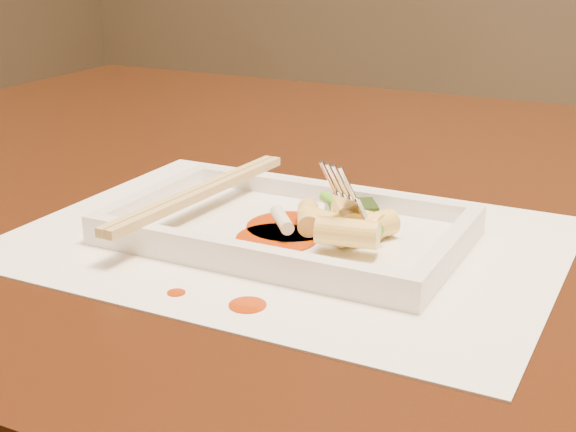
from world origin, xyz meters
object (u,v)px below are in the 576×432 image
at_px(chopstick_a, 196,191).
at_px(fork, 388,138).
at_px(plate_base, 288,233).
at_px(table, 401,286).
at_px(placemat, 288,239).

bearing_deg(chopstick_a, fork, 6.75).
bearing_deg(plate_base, fork, 14.42).
bearing_deg(plate_base, chopstick_a, -180.00).
relative_size(table, plate_base, 5.38).
bearing_deg(placemat, table, 78.59).
bearing_deg(table, fork, -77.10).
bearing_deg(placemat, fork, 14.42).
distance_m(table, plate_base, 0.21).
distance_m(placemat, fork, 0.11).
distance_m(table, placemat, 0.20).
bearing_deg(table, plate_base, -101.41).
bearing_deg(table, chopstick_a, -124.16).
distance_m(table, fork, 0.24).
xyz_separation_m(placemat, fork, (0.07, 0.02, 0.08)).
relative_size(plate_base, fork, 1.86).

